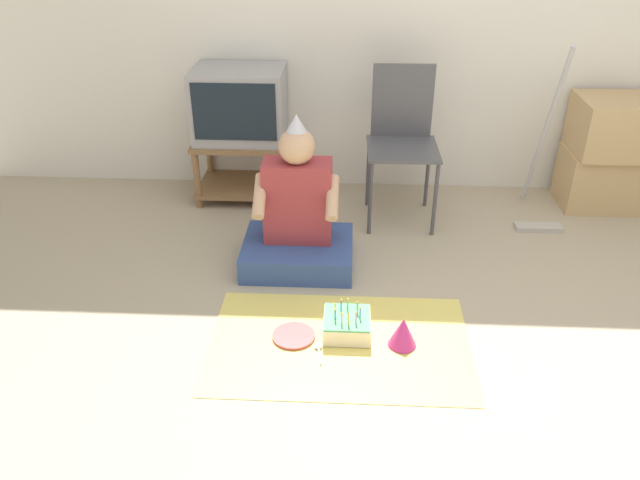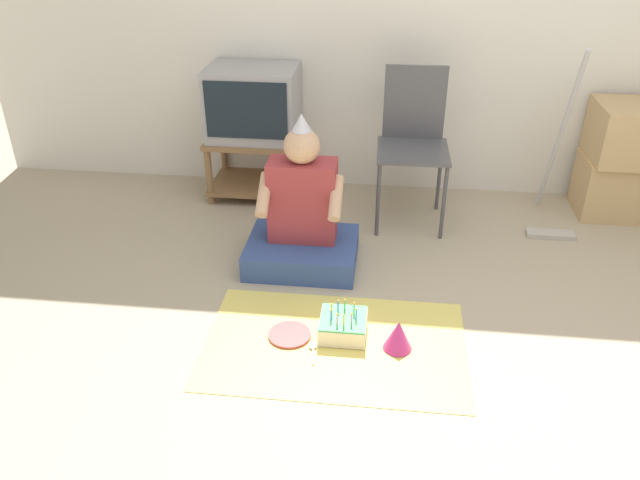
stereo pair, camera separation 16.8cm
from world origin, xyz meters
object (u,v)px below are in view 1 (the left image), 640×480
at_px(folding_chair, 402,133).
at_px(party_hat_blue, 403,332).
at_px(tv, 240,104).
at_px(person_seated, 298,222).
at_px(dust_mop, 542,175).
at_px(paper_plate, 294,336).
at_px(cardboard_box_stack, 610,152).
at_px(birthday_cake, 347,325).

height_order(folding_chair, party_hat_blue, folding_chair).
distance_m(tv, party_hat_blue, 1.91).
height_order(person_seated, party_hat_blue, person_seated).
height_order(dust_mop, person_seated, dust_mop).
relative_size(folding_chair, paper_plate, 4.60).
relative_size(folding_chair, dust_mop, 0.83).
height_order(folding_chair, dust_mop, dust_mop).
xyz_separation_m(dust_mop, paper_plate, (-1.40, -1.24, -0.30)).
bearing_deg(cardboard_box_stack, person_seated, -156.73).
bearing_deg(person_seated, folding_chair, 47.46).
bearing_deg(cardboard_box_stack, party_hat_blue, -132.15).
height_order(folding_chair, person_seated, folding_chair).
xyz_separation_m(tv, person_seated, (0.43, -0.85, -0.38)).
bearing_deg(cardboard_box_stack, tv, 179.36).
distance_m(dust_mop, paper_plate, 1.89).
bearing_deg(tv, party_hat_blue, -58.32).
height_order(tv, party_hat_blue, tv).
height_order(tv, person_seated, tv).
bearing_deg(paper_plate, dust_mop, 41.39).
height_order(party_hat_blue, paper_plate, party_hat_blue).
xyz_separation_m(tv, party_hat_blue, (0.96, -1.56, -0.55)).
distance_m(tv, cardboard_box_stack, 2.36).
distance_m(tv, birthday_cake, 1.74).
bearing_deg(cardboard_box_stack, birthday_cake, -138.36).
relative_size(tv, person_seated, 0.67).
bearing_deg(party_hat_blue, paper_plate, 176.30).
height_order(person_seated, birthday_cake, person_seated).
distance_m(person_seated, paper_plate, 0.72).
distance_m(folding_chair, cardboard_box_stack, 1.36).
distance_m(folding_chair, dust_mop, 0.88).
relative_size(folding_chair, cardboard_box_stack, 1.30).
distance_m(cardboard_box_stack, dust_mop, 0.55).
relative_size(cardboard_box_stack, birthday_cake, 3.27).
relative_size(folding_chair, person_seated, 1.09).
height_order(tv, folding_chair, folding_chair).
distance_m(party_hat_blue, paper_plate, 0.50).
bearing_deg(folding_chair, paper_plate, -112.82).
xyz_separation_m(folding_chair, cardboard_box_stack, (1.33, 0.19, -0.17)).
bearing_deg(birthday_cake, party_hat_blue, -16.12).
distance_m(tv, person_seated, 1.03).
xyz_separation_m(cardboard_box_stack, party_hat_blue, (-1.39, -1.53, -0.29)).
distance_m(dust_mop, party_hat_blue, 1.57).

